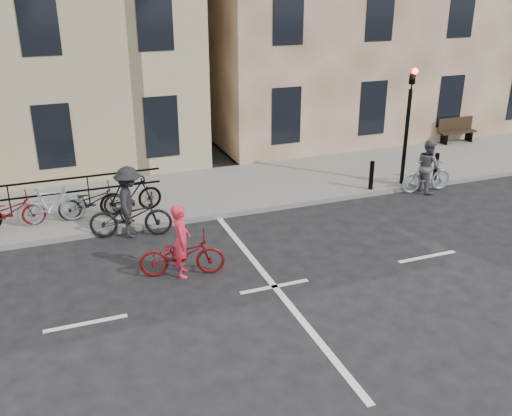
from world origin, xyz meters
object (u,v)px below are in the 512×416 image
object	(u,v)px
traffic_light	(409,112)
cyclist_dark	(130,209)
cyclist_grey	(427,171)
cyclist_pink	(182,251)
bench	(456,129)

from	to	relation	value
traffic_light	cyclist_dark	bearing A→B (deg)	-176.22
cyclist_grey	cyclist_dark	xyz separation A→B (m)	(-9.19, -0.03, 0.06)
traffic_light	cyclist_grey	bearing A→B (deg)	-46.47
cyclist_grey	cyclist_pink	bearing A→B (deg)	108.97
bench	cyclist_grey	world-z (taller)	cyclist_grey
traffic_light	bench	bearing A→B (deg)	35.25
bench	cyclist_pink	xyz separation A→B (m)	(-12.74, -6.47, -0.08)
cyclist_grey	bench	bearing A→B (deg)	-45.09
cyclist_pink	cyclist_dark	bearing A→B (deg)	29.68
bench	cyclist_pink	distance (m)	14.29
traffic_light	cyclist_pink	xyz separation A→B (m)	(-7.94, -3.08, -1.86)
traffic_light	bench	world-z (taller)	traffic_light
cyclist_pink	cyclist_grey	xyz separation A→B (m)	(8.46, 2.54, 0.08)
cyclist_pink	traffic_light	bearing A→B (deg)	-55.32
traffic_light	cyclist_pink	size ratio (longest dim) A/B	1.93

